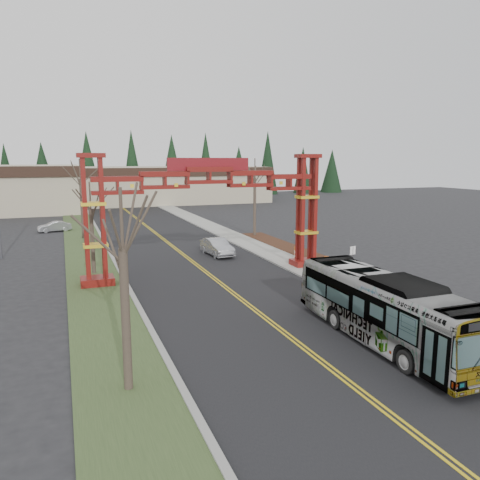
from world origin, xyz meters
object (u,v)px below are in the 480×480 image
bare_tree_median_far (80,179)px  bare_tree_right_far (255,178)px  bare_tree_median_mid (91,209)px  street_sign (353,255)px  barrel_north (297,252)px  silver_sedan (217,247)px  bare_tree_median_near (123,250)px  barrel_mid (298,254)px  retail_building_east (167,184)px  barrel_south (327,262)px  transit_bus (385,309)px  parked_car_far_a (54,227)px  gateway_arch (209,195)px

bare_tree_median_far → bare_tree_right_far: 18.67m
bare_tree_median_mid → bare_tree_right_far: size_ratio=0.80×
street_sign → barrel_north: (-0.66, 7.34, -1.13)m
bare_tree_median_far → street_sign: size_ratio=3.81×
silver_sedan → bare_tree_median_mid: (-10.79, -3.25, 4.11)m
bare_tree_median_near → barrel_mid: size_ratio=7.11×
bare_tree_right_far → retail_building_east: bearing=90.0°
bare_tree_right_far → barrel_south: 17.50m
retail_building_east → barrel_north: (-0.97, -58.58, -3.03)m
transit_bus → barrel_south: bearing=69.5°
bare_tree_right_far → bare_tree_median_mid: bearing=-146.6°
parked_car_far_a → barrel_mid: parked_car_far_a is taller
silver_sedan → street_sign: bearing=-62.3°
bare_tree_right_far → street_sign: size_ratio=3.84×
bare_tree_median_mid → barrel_mid: bare_tree_median_mid is taller
bare_tree_median_far → barrel_mid: bare_tree_median_far is taller
retail_building_east → bare_tree_median_far: 45.39m
gateway_arch → bare_tree_median_near: bearing=-117.1°
bare_tree_right_far → barrel_north: 13.49m
street_sign → bare_tree_right_far: bearing=89.1°
barrel_south → bare_tree_right_far: bearing=87.9°
gateway_arch → barrel_north: bearing=20.5°
street_sign → barrel_south: (-0.30, 2.97, -1.16)m
barrel_mid → silver_sedan: bearing=142.9°
bare_tree_median_near → barrel_north: 25.99m
silver_sedan → barrel_mid: (5.80, -4.38, -0.23)m
gateway_arch → barrel_south: (9.39, -1.00, -5.53)m
barrel_mid → bare_tree_median_mid: bearing=176.1°
retail_building_east → barrel_north: bearing=-91.0°
bare_tree_median_far → street_sign: bare_tree_median_far is taller
gateway_arch → parked_car_far_a: (-11.00, 26.83, -5.37)m
retail_building_east → silver_sedan: size_ratio=8.23×
retail_building_east → parked_car_far_a: retail_building_east is taller
retail_building_east → bare_tree_median_mid: bearing=-107.1°
transit_bus → silver_sedan: 22.02m
parked_car_far_a → street_sign: size_ratio=1.66×
bare_tree_median_near → street_sign: 21.52m
silver_sedan → bare_tree_median_mid: bearing=-168.1°
gateway_arch → bare_tree_median_mid: 8.82m
bare_tree_median_near → barrel_north: bare_tree_median_near is taller
transit_bus → bare_tree_median_near: bearing=-176.8°
parked_car_far_a → retail_building_east: bearing=137.7°
bare_tree_median_far → barrel_north: (17.03, -17.02, -5.92)m
barrel_north → gateway_arch: bearing=-159.5°
retail_building_east → bare_tree_median_far: bare_tree_median_far is taller
barrel_north → barrel_south: bearing=-85.3°
gateway_arch → parked_car_far_a: bearing=112.3°
bare_tree_median_far → barrel_north: bearing=-45.0°
retail_building_east → parked_car_far_a: 41.02m
bare_tree_right_far → street_sign: (-0.31, -19.41, -4.82)m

